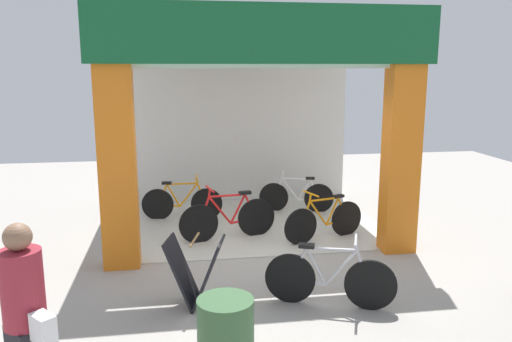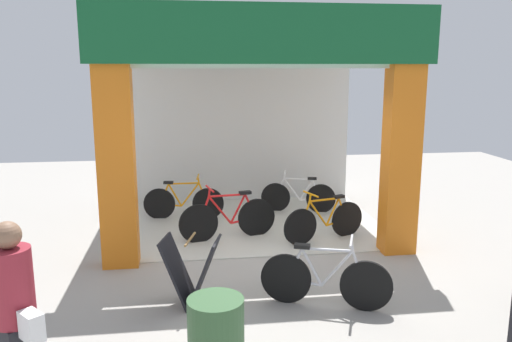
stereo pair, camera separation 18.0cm
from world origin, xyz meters
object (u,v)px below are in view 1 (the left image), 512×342
Objects in this scene: bicycle_parked_0 at (329,279)px; trash_bin at (226,341)px; bicycle_inside_2 at (182,202)px; bicycle_inside_1 at (228,219)px; bicycle_inside_3 at (324,221)px; sandwich_board_sign at (195,272)px; pedestrian_1 at (26,323)px; bicycle_inside_0 at (296,196)px.

bicycle_parked_0 reaches higher than trash_bin.
trash_bin is (0.31, -5.16, 0.07)m from bicycle_inside_2.
bicycle_inside_3 is at bearing -9.87° from bicycle_inside_1.
sandwich_board_sign is at bearing 170.58° from bicycle_parked_0.
pedestrian_1 is (-1.37, -1.86, 0.44)m from sandwich_board_sign.
bicycle_inside_0 is at bearing 60.51° from sandwich_board_sign.
bicycle_inside_3 is 4.12m from trash_bin.
bicycle_inside_0 is 0.97× the size of bicycle_parked_0.
pedestrian_1 is (-3.55, -3.91, 0.52)m from bicycle_inside_3.
trash_bin is at bearing -118.67° from bicycle_inside_3.
pedestrian_1 is at bearing -115.58° from bicycle_inside_1.
bicycle_inside_3 is 1.71× the size of sandwich_board_sign.
bicycle_inside_2 is at bearing 120.08° from bicycle_inside_1.
trash_bin is (-1.36, -1.31, 0.06)m from bicycle_parked_0.
bicycle_inside_3 reaches higher than trash_bin.
sandwich_board_sign is (-1.57, 0.26, 0.08)m from bicycle_parked_0.
bicycle_inside_0 is 0.95× the size of bicycle_inside_2.
bicycle_parked_0 is 1.89m from trash_bin.
pedestrian_1 is (-2.94, -1.60, 0.51)m from bicycle_parked_0.
sandwich_board_sign is 1.59m from trash_bin.
bicycle_inside_2 is 1.87× the size of trash_bin.
bicycle_parked_0 is (0.94, -2.57, -0.02)m from bicycle_inside_1.
bicycle_inside_2 is (-2.23, -0.16, 0.01)m from bicycle_inside_0.
bicycle_inside_1 reaches higher than bicycle_inside_3.
bicycle_inside_1 is at bearing 110.00° from bicycle_parked_0.
sandwich_board_sign is at bearing -119.49° from bicycle_inside_0.
bicycle_inside_2 reaches higher than trash_bin.
bicycle_parked_0 is at bearing -66.47° from bicycle_inside_2.
bicycle_inside_1 is 2.02× the size of trash_bin.
bicycle_inside_2 is 1.77× the size of sandwich_board_sign.
bicycle_inside_1 is at bearing 170.13° from bicycle_inside_3.
bicycle_inside_1 is at bearing -136.02° from bicycle_inside_0.
sandwich_board_sign is (0.11, -3.58, 0.09)m from bicycle_inside_2.
pedestrian_1 is (-3.49, -5.61, 0.54)m from bicycle_inside_0.
pedestrian_1 is (-1.26, -5.45, 0.53)m from bicycle_inside_2.
bicycle_inside_3 is 0.87× the size of pedestrian_1.
pedestrian_1 is at bearing -126.27° from sandwich_board_sign.
bicycle_inside_3 is at bearing 61.33° from trash_bin.
bicycle_inside_1 is 3.91m from trash_bin.
sandwich_board_sign is (-2.18, -2.04, 0.08)m from bicycle_inside_3.
sandwich_board_sign is at bearing 97.50° from trash_bin.
bicycle_parked_0 is at bearing -9.42° from sandwich_board_sign.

